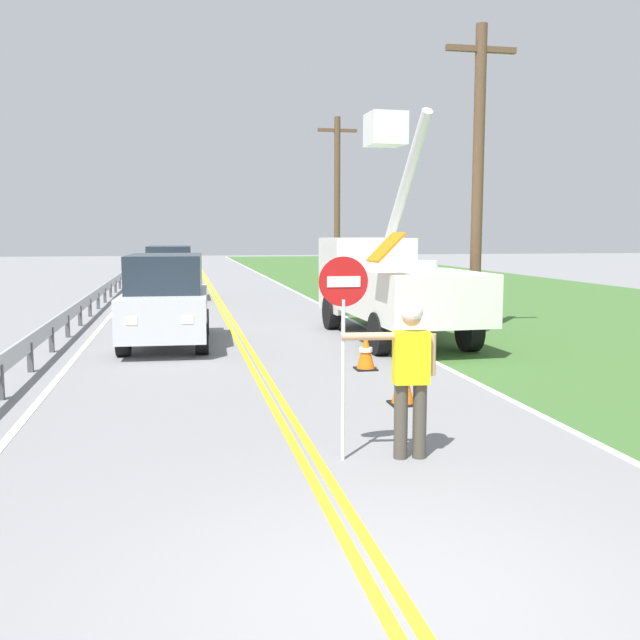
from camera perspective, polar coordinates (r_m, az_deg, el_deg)
ground_plane at (r=5.44m, az=5.63°, el=-21.43°), size 160.00×160.00×0.00m
grass_verge_right at (r=27.93m, az=16.70°, el=1.36°), size 16.00×110.00×0.01m
centerline_yellow_left at (r=24.75m, az=-8.01°, el=0.90°), size 0.11×110.00×0.01m
centerline_yellow_right at (r=24.76m, az=-7.59°, el=0.91°), size 0.11×110.00×0.01m
edge_line_right at (r=25.22m, az=0.39°, el=1.08°), size 0.12×110.00×0.01m
edge_line_left at (r=24.81m, az=-16.13°, el=0.71°), size 0.12×110.00×0.01m
flagger_worker at (r=8.20m, az=7.22°, el=-3.92°), size 1.08×0.28×1.83m
stop_sign_paddle at (r=7.98m, az=1.88°, el=0.64°), size 0.56×0.04×2.33m
utility_bucket_truck at (r=17.86m, az=5.50°, el=3.17°), size 2.67×6.88×5.55m
oncoming_suv_nearest at (r=16.85m, az=-12.20°, el=1.61°), size 2.07×4.67×2.10m
oncoming_suv_second at (r=28.21m, az=-11.92°, el=3.71°), size 1.98×4.64×2.10m
utility_pole_near at (r=18.48m, az=12.52°, el=11.18°), size 1.80×0.28×7.64m
utility_pole_mid at (r=33.01m, az=1.38°, el=9.56°), size 1.80×0.28×7.81m
traffic_cone_lead at (r=10.89m, az=6.66°, el=-5.01°), size 0.40×0.40×0.70m
traffic_cone_mid at (r=13.59m, az=3.68°, el=-2.59°), size 0.40×0.40×0.70m
guardrail_left_shoulder at (r=19.95m, az=-19.11°, el=0.63°), size 0.10×32.00×0.71m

